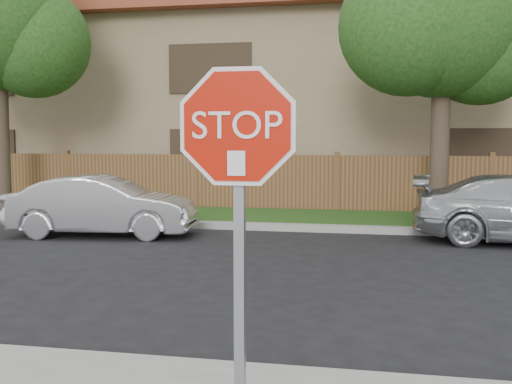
# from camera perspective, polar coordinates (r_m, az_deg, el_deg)

# --- Properties ---
(ground) EXTENTS (90.00, 90.00, 0.00)m
(ground) POSITION_cam_1_polar(r_m,az_deg,el_deg) (5.53, 0.53, -16.94)
(ground) COLOR black
(ground) RESTS_ON ground
(far_curb) EXTENTS (70.00, 0.30, 0.15)m
(far_curb) POSITION_cam_1_polar(r_m,az_deg,el_deg) (13.37, 6.87, -3.46)
(far_curb) COLOR gray
(far_curb) RESTS_ON ground
(grass_strip) EXTENTS (70.00, 3.00, 0.12)m
(grass_strip) POSITION_cam_1_polar(r_m,az_deg,el_deg) (15.00, 7.32, -2.58)
(grass_strip) COLOR #1E4714
(grass_strip) RESTS_ON ground
(fence) EXTENTS (70.00, 0.12, 1.60)m
(fence) POSITION_cam_1_polar(r_m,az_deg,el_deg) (16.51, 7.70, 0.71)
(fence) COLOR #54361D
(fence) RESTS_ON ground
(apartment_building) EXTENTS (35.20, 9.20, 7.20)m
(apartment_building) POSITION_cam_1_polar(r_m,az_deg,el_deg) (22.10, 8.63, 8.90)
(apartment_building) COLOR #8A7455
(apartment_building) RESTS_ON ground
(tree_mid) EXTENTS (4.80, 3.90, 7.35)m
(tree_mid) POSITION_cam_1_polar(r_m,az_deg,el_deg) (14.95, 17.54, 15.73)
(tree_mid) COLOR #382B21
(tree_mid) RESTS_ON ground
(stop_sign) EXTENTS (1.01, 0.13, 2.55)m
(stop_sign) POSITION_cam_1_polar(r_m,az_deg,el_deg) (3.65, -1.73, 1.21)
(stop_sign) COLOR gray
(stop_sign) RESTS_ON sidewalk_near
(sedan_left) EXTENTS (4.01, 1.78, 1.28)m
(sedan_left) POSITION_cam_1_polar(r_m,az_deg,el_deg) (13.06, -14.39, -1.30)
(sedan_left) COLOR #B1B0B5
(sedan_left) RESTS_ON ground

